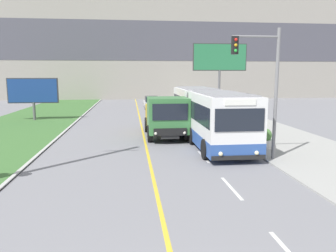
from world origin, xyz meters
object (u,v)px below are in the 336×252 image
at_px(dump_truck, 166,118).
at_px(traffic_light_mast, 264,78).
at_px(billboard_large, 220,60).
at_px(planter_round_second, 245,128).
at_px(car_distant, 152,103).
at_px(billboard_small, 33,91).
at_px(city_bus, 207,114).
at_px(planter_round_near, 265,139).

bearing_deg(dump_truck, traffic_light_mast, -56.84).
bearing_deg(billboard_large, planter_round_second, -97.34).
distance_m(dump_truck, planter_round_second, 5.37).
height_order(dump_truck, billboard_large, billboard_large).
relative_size(traffic_light_mast, billboard_large, 0.86).
bearing_deg(traffic_light_mast, car_distant, 98.13).
bearing_deg(dump_truck, billboard_small, 138.09).
height_order(city_bus, dump_truck, city_bus).
relative_size(dump_truck, planter_round_second, 5.81).
height_order(traffic_light_mast, billboard_small, traffic_light_mast).
distance_m(traffic_light_mast, billboard_small, 21.60).
height_order(car_distant, billboard_small, billboard_small).
relative_size(car_distant, billboard_large, 0.60).
bearing_deg(city_bus, car_distant, 96.49).
bearing_deg(planter_round_near, car_distant, 101.73).
xyz_separation_m(dump_truck, planter_round_near, (5.04, -3.68, -0.80)).
relative_size(car_distant, planter_round_second, 4.01).
bearing_deg(planter_round_second, car_distant, 104.77).
xyz_separation_m(billboard_large, planter_round_second, (-1.62, -12.56, -5.03)).
distance_m(city_bus, billboard_small, 16.88).
bearing_deg(city_bus, planter_round_second, 12.96).
bearing_deg(billboard_large, city_bus, -108.41).
bearing_deg(billboard_small, billboard_large, 9.51).
bearing_deg(car_distant, billboard_small, -139.85).
bearing_deg(car_distant, city_bus, -83.51).
bearing_deg(billboard_small, planter_round_second, -30.61).
xyz_separation_m(city_bus, billboard_large, (4.39, 13.20, 3.98)).
height_order(billboard_large, planter_round_near, billboard_large).
xyz_separation_m(city_bus, traffic_light_mast, (1.36, -5.50, 2.33)).
bearing_deg(traffic_light_mast, dump_truck, 123.16).
distance_m(planter_round_near, planter_round_second, 3.88).
distance_m(dump_truck, billboard_small, 14.67).
bearing_deg(billboard_small, planter_round_near, -40.18).
bearing_deg(billboard_large, dump_truck, -118.50).
xyz_separation_m(car_distant, billboard_large, (6.63, -6.44, 4.90)).
height_order(dump_truck, planter_round_second, dump_truck).
bearing_deg(traffic_light_mast, planter_round_second, 76.98).
xyz_separation_m(billboard_large, planter_round_near, (-1.88, -16.43, -5.02)).
height_order(city_bus, billboard_small, billboard_small).
distance_m(billboard_small, planter_round_second, 18.91).
bearing_deg(city_bus, billboard_small, 142.71).
xyz_separation_m(dump_truck, car_distant, (0.29, 19.19, -0.68)).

